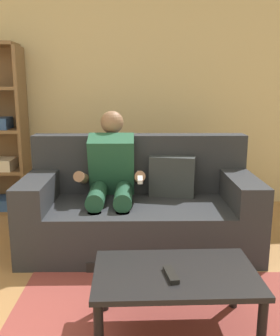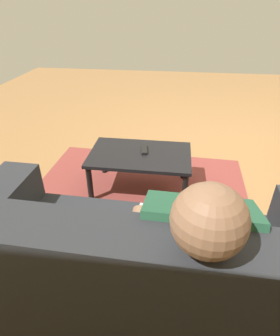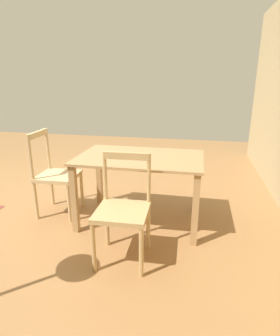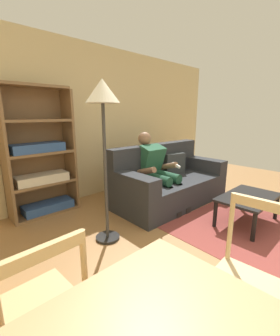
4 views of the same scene
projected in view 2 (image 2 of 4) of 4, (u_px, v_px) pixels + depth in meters
The scene contains 6 objects.
ground_plane at pixel (231, 160), 3.10m from camera, with size 8.77×8.77×0.00m, color #9E7042.
couch at pixel (136, 279), 1.39m from camera, with size 1.96×0.96×0.94m.
person_lounging at pixel (191, 259), 1.18m from camera, with size 0.60×0.96×1.16m.
coffee_table at pixel (140, 158), 2.46m from camera, with size 0.90×0.56×0.38m.
tv_remote at pixel (144, 149), 2.47m from camera, with size 0.05×0.17×0.02m, color black.
area_rug at pixel (140, 188), 2.63m from camera, with size 2.00×1.40×0.01m, color brown.
Camera 2 is at (0.67, 2.80, 1.55)m, focal length 29.22 mm.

